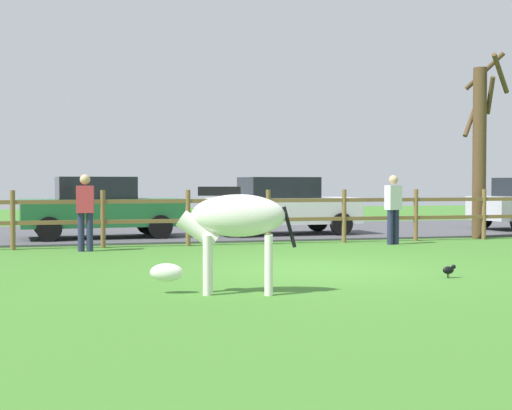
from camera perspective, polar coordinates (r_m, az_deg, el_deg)
ground_plane at (r=12.22m, az=4.87°, el=-5.11°), size 60.00×60.00×0.00m
parking_asphalt at (r=21.18m, az=-3.52°, el=-2.11°), size 28.00×7.40×0.05m
paddock_fence at (r=16.84m, az=-2.17°, el=-0.69°), size 21.25×0.11×1.30m
bare_tree at (r=19.82m, az=17.33°, el=4.50°), size 1.24×1.58×4.93m
zebra at (r=9.46m, az=-1.93°, el=-1.48°), size 1.90×0.80×1.41m
crow_on_grass at (r=11.48m, az=15.03°, el=-4.97°), size 0.22×0.10×0.20m
parked_car_white at (r=19.68m, az=2.08°, el=-0.02°), size 4.08×2.04×1.56m
parked_car_green at (r=18.86m, az=-12.25°, el=-0.14°), size 4.13×2.16×1.56m
visitor_left_of_tree at (r=15.72m, az=-13.36°, el=-0.29°), size 0.38×0.26×1.64m
visitor_right_of_tree at (r=17.32m, az=10.81°, el=-0.09°), size 0.41×0.31×1.64m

